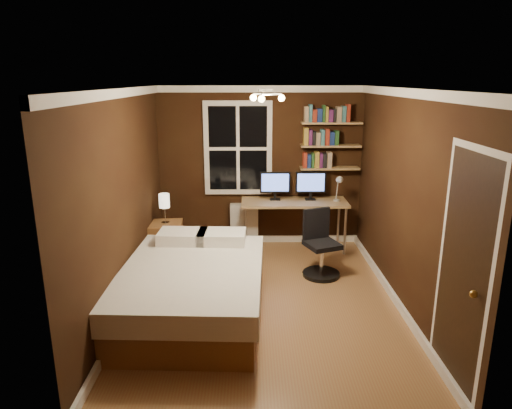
{
  "coord_description": "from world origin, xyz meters",
  "views": [
    {
      "loc": [
        -0.17,
        -5.02,
        2.6
      ],
      "look_at": [
        -0.09,
        0.45,
        1.09
      ],
      "focal_mm": 32.0,
      "sensor_mm": 36.0,
      "label": 1
    }
  ],
  "objects_px": {
    "radiator": "(244,224)",
    "desk": "(294,205)",
    "nightstand": "(167,242)",
    "office_chair": "(320,252)",
    "bed": "(193,289)",
    "monitor_right": "(311,186)",
    "bedside_lamp": "(165,209)",
    "desk_lamp": "(338,188)",
    "monitor_left": "(275,186)"
  },
  "relations": [
    {
      "from": "bedside_lamp",
      "to": "radiator",
      "type": "xyz_separation_m",
      "value": [
        1.13,
        0.7,
        -0.47
      ]
    },
    {
      "from": "desk",
      "to": "monitor_left",
      "type": "bearing_deg",
      "value": 164.57
    },
    {
      "from": "bedside_lamp",
      "to": "bed",
      "type": "bearing_deg",
      "value": -69.96
    },
    {
      "from": "radiator",
      "to": "desk",
      "type": "height_order",
      "value": "desk"
    },
    {
      "from": "monitor_right",
      "to": "desk",
      "type": "bearing_deg",
      "value": -162.38
    },
    {
      "from": "monitor_right",
      "to": "nightstand",
      "type": "bearing_deg",
      "value": -165.06
    },
    {
      "from": "desk",
      "to": "monitor_right",
      "type": "height_order",
      "value": "monitor_right"
    },
    {
      "from": "bed",
      "to": "monitor_left",
      "type": "relative_size",
      "value": 4.71
    },
    {
      "from": "bed",
      "to": "nightstand",
      "type": "height_order",
      "value": "bed"
    },
    {
      "from": "radiator",
      "to": "monitor_right",
      "type": "relative_size",
      "value": 1.43
    },
    {
      "from": "bedside_lamp",
      "to": "radiator",
      "type": "relative_size",
      "value": 0.65
    },
    {
      "from": "bed",
      "to": "office_chair",
      "type": "bearing_deg",
      "value": 36.04
    },
    {
      "from": "monitor_right",
      "to": "monitor_left",
      "type": "bearing_deg",
      "value": 180.0
    },
    {
      "from": "bed",
      "to": "bedside_lamp",
      "type": "distance_m",
      "value": 1.75
    },
    {
      "from": "desk",
      "to": "desk_lamp",
      "type": "bearing_deg",
      "value": -7.16
    },
    {
      "from": "monitor_left",
      "to": "bed",
      "type": "bearing_deg",
      "value": -115.73
    },
    {
      "from": "nightstand",
      "to": "desk_lamp",
      "type": "relative_size",
      "value": 1.33
    },
    {
      "from": "monitor_right",
      "to": "office_chair",
      "type": "distance_m",
      "value": 1.28
    },
    {
      "from": "desk",
      "to": "office_chair",
      "type": "distance_m",
      "value": 1.12
    },
    {
      "from": "nightstand",
      "to": "monitor_right",
      "type": "distance_m",
      "value": 2.35
    },
    {
      "from": "desk",
      "to": "monitor_left",
      "type": "relative_size",
      "value": 3.48
    },
    {
      "from": "desk",
      "to": "monitor_right",
      "type": "bearing_deg",
      "value": 17.62
    },
    {
      "from": "bed",
      "to": "nightstand",
      "type": "relative_size",
      "value": 3.78
    },
    {
      "from": "nightstand",
      "to": "monitor_right",
      "type": "relative_size",
      "value": 1.25
    },
    {
      "from": "nightstand",
      "to": "desk",
      "type": "distance_m",
      "value": 2.02
    },
    {
      "from": "bed",
      "to": "desk_lamp",
      "type": "distance_m",
      "value": 2.9
    },
    {
      "from": "desk_lamp",
      "to": "monitor_left",
      "type": "bearing_deg",
      "value": 170.22
    },
    {
      "from": "bedside_lamp",
      "to": "desk",
      "type": "height_order",
      "value": "bedside_lamp"
    },
    {
      "from": "nightstand",
      "to": "radiator",
      "type": "bearing_deg",
      "value": 27.09
    },
    {
      "from": "monitor_right",
      "to": "office_chair",
      "type": "xyz_separation_m",
      "value": [
        0.01,
        -1.1,
        -0.66
      ]
    },
    {
      "from": "nightstand",
      "to": "radiator",
      "type": "distance_m",
      "value": 1.33
    },
    {
      "from": "bedside_lamp",
      "to": "monitor_right",
      "type": "height_order",
      "value": "monitor_right"
    },
    {
      "from": "desk_lamp",
      "to": "nightstand",
      "type": "bearing_deg",
      "value": -170.83
    },
    {
      "from": "nightstand",
      "to": "desk",
      "type": "bearing_deg",
      "value": 9.75
    },
    {
      "from": "desk",
      "to": "desk_lamp",
      "type": "height_order",
      "value": "desk_lamp"
    },
    {
      "from": "bedside_lamp",
      "to": "monitor_right",
      "type": "distance_m",
      "value": 2.25
    },
    {
      "from": "monitor_right",
      "to": "office_chair",
      "type": "bearing_deg",
      "value": -89.52
    },
    {
      "from": "bed",
      "to": "office_chair",
      "type": "distance_m",
      "value": 1.92
    },
    {
      "from": "radiator",
      "to": "monitor_right",
      "type": "distance_m",
      "value": 1.24
    },
    {
      "from": "bedside_lamp",
      "to": "monitor_left",
      "type": "height_order",
      "value": "monitor_left"
    },
    {
      "from": "desk",
      "to": "monitor_right",
      "type": "distance_m",
      "value": 0.39
    },
    {
      "from": "bed",
      "to": "nightstand",
      "type": "distance_m",
      "value": 1.68
    },
    {
      "from": "desk",
      "to": "monitor_left",
      "type": "height_order",
      "value": "monitor_left"
    },
    {
      "from": "nightstand",
      "to": "office_chair",
      "type": "xyz_separation_m",
      "value": [
        2.18,
        -0.52,
        0.04
      ]
    },
    {
      "from": "radiator",
      "to": "desk",
      "type": "bearing_deg",
      "value": -14.91
    },
    {
      "from": "bed",
      "to": "monitor_right",
      "type": "bearing_deg",
      "value": 56.22
    },
    {
      "from": "desk",
      "to": "office_chair",
      "type": "bearing_deg",
      "value": -75.38
    },
    {
      "from": "bed",
      "to": "radiator",
      "type": "height_order",
      "value": "bed"
    },
    {
      "from": "nightstand",
      "to": "office_chair",
      "type": "distance_m",
      "value": 2.24
    },
    {
      "from": "bedside_lamp",
      "to": "monitor_left",
      "type": "relative_size",
      "value": 0.93
    }
  ]
}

